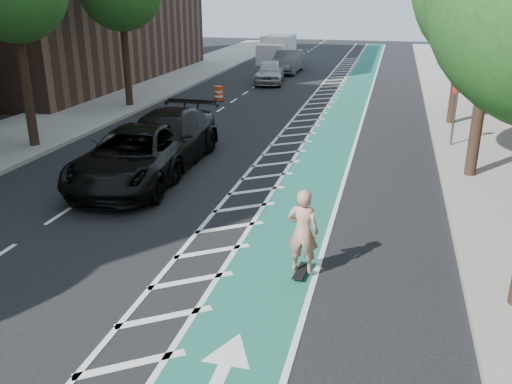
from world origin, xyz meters
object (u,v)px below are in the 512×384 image
(skateboarder, at_px, (303,231))
(suv_far, at_px, (165,139))
(suv_near, at_px, (135,156))
(barrel_a, at_px, (119,152))

(skateboarder, distance_m, suv_far, 8.93)
(suv_near, bearing_deg, suv_far, 80.55)
(skateboarder, bearing_deg, suv_far, -43.82)
(suv_far, bearing_deg, skateboarder, -49.21)
(suv_far, height_order, barrel_a, suv_far)
(suv_near, bearing_deg, skateboarder, -42.28)
(suv_far, relative_size, barrel_a, 6.32)
(skateboarder, xyz_separation_m, suv_near, (-6.10, 4.69, -0.18))
(skateboarder, relative_size, barrel_a, 1.90)
(suv_near, distance_m, barrel_a, 2.12)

